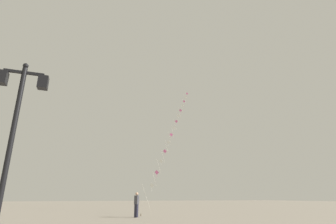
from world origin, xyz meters
The scene contains 4 objects.
ground_plane centered at (0.00, 20.00, 0.00)m, with size 160.00×160.00×0.00m, color gray.
twin_lantern_lamp_post centered at (-3.10, 6.11, 3.62)m, with size 1.38×0.28×5.26m.
kite_train centered at (9.56, 27.68, 9.65)m, with size 11.78×17.61×18.52m.
kite_flyer centered at (2.93, 17.51, 0.90)m, with size 0.47×0.60×1.71m.
Camera 1 is at (-1.24, -1.92, 1.38)m, focal length 27.59 mm.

